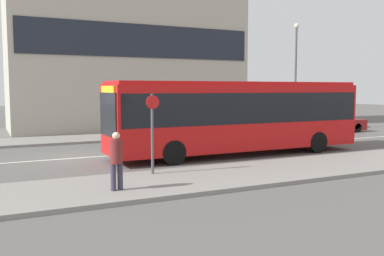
% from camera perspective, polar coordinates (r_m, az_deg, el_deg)
% --- Properties ---
extents(ground_plane, '(120.00, 120.00, 0.00)m').
position_cam_1_polar(ground_plane, '(18.74, -14.02, -3.84)').
color(ground_plane, '#595654').
extents(sidewalk_near, '(44.00, 3.50, 0.13)m').
position_cam_1_polar(sidewalk_near, '(12.79, -8.11, -7.69)').
color(sidewalk_near, gray).
rests_on(sidewalk_near, ground_plane).
extents(sidewalk_far, '(44.00, 3.50, 0.13)m').
position_cam_1_polar(sidewalk_far, '(24.83, -17.04, -1.54)').
color(sidewalk_far, gray).
rests_on(sidewalk_far, ground_plane).
extents(lane_centerline, '(41.80, 0.16, 0.01)m').
position_cam_1_polar(lane_centerline, '(18.74, -14.02, -3.82)').
color(lane_centerline, silver).
rests_on(lane_centerline, ground_plane).
extents(city_bus, '(11.57, 2.58, 3.21)m').
position_cam_1_polar(city_bus, '(18.91, 6.04, 2.02)').
color(city_bus, red).
rests_on(city_bus, ground_plane).
extents(parked_car_0, '(3.97, 1.76, 1.43)m').
position_cam_1_polar(parked_car_0, '(27.01, 10.35, 0.42)').
color(parked_car_0, silver).
rests_on(parked_car_0, ground_plane).
extents(parked_car_1, '(4.36, 1.76, 1.35)m').
position_cam_1_polar(parked_car_1, '(30.09, 18.30, 0.68)').
color(parked_car_1, maroon).
rests_on(parked_car_1, ground_plane).
extents(pedestrian_near_stop, '(0.35, 0.34, 1.61)m').
position_cam_1_polar(pedestrian_near_stop, '(11.90, -10.04, -3.90)').
color(pedestrian_near_stop, '#383347').
rests_on(pedestrian_near_stop, sidewalk_near).
extents(bus_stop_sign, '(0.44, 0.12, 2.62)m').
position_cam_1_polar(bus_stop_sign, '(13.95, -5.31, 0.10)').
color(bus_stop_sign, '#4C4C51').
rests_on(bus_stop_sign, sidewalk_near).
extents(street_lamp, '(0.36, 0.36, 7.26)m').
position_cam_1_polar(street_lamp, '(30.88, 13.67, 8.14)').
color(street_lamp, '#4C4C51').
rests_on(street_lamp, sidewalk_far).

